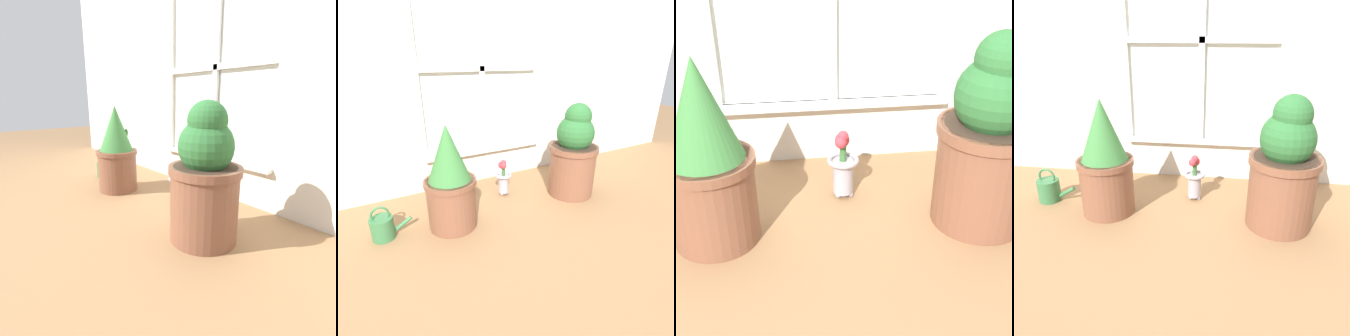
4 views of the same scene
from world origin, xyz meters
TOP-DOWN VIEW (x-y plane):
  - ground_plane at (0.00, 0.00)m, footprint 10.00×10.00m
  - potted_plant_left at (-0.44, 0.15)m, footprint 0.29×0.29m
  - potted_plant_right at (0.45, 0.13)m, footprint 0.34×0.34m
  - flower_vase at (0.00, 0.35)m, footprint 0.12×0.12m
  - watering_can at (-0.82, 0.21)m, footprint 0.22×0.12m

SIDE VIEW (x-z plane):
  - ground_plane at x=0.00m, z-range 0.00..0.00m
  - watering_can at x=-0.82m, z-range -0.03..0.17m
  - flower_vase at x=0.00m, z-range 0.00..0.26m
  - potted_plant_left at x=-0.44m, z-range -0.02..0.59m
  - potted_plant_right at x=0.45m, z-range -0.03..0.63m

